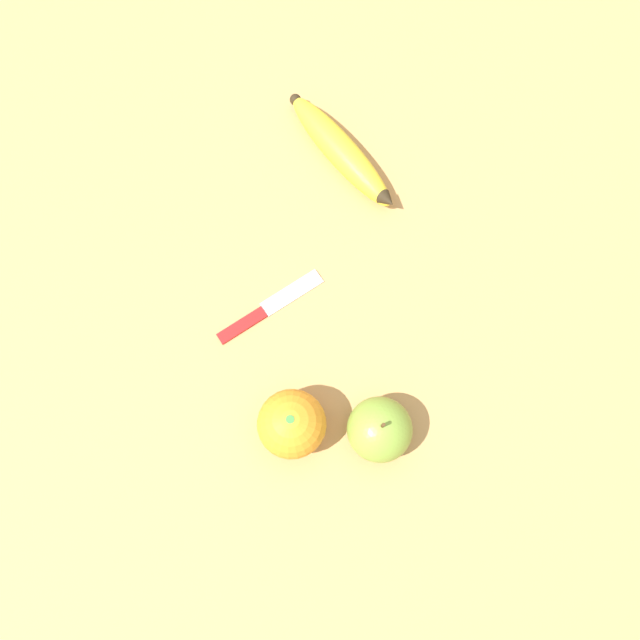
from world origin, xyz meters
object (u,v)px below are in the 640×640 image
orange (292,424)px  apple (380,429)px  banana (341,151)px  paring_knife (266,308)px

orange → apple: same height
banana → orange: size_ratio=2.72×
orange → paring_knife: size_ratio=0.52×
banana → apple: (-0.37, 0.13, 0.02)m
apple → banana: bearing=-19.6°
apple → paring_knife: (0.21, 0.06, -0.03)m
banana → apple: size_ratio=2.71×
apple → paring_knife: 0.22m
banana → apple: apple is taller
orange → apple: 0.11m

